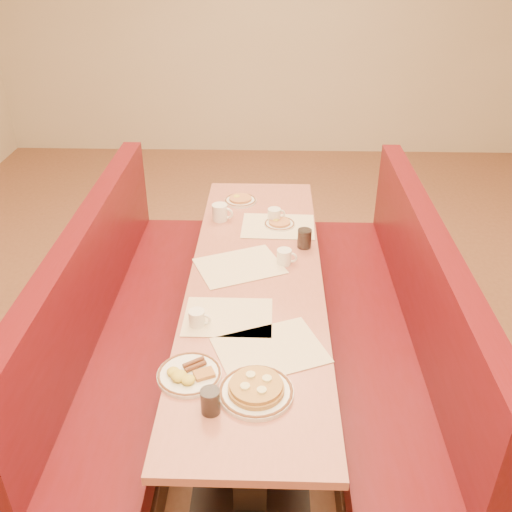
{
  "coord_description": "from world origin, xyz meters",
  "views": [
    {
      "loc": [
        0.07,
        -2.51,
        2.37
      ],
      "look_at": [
        0.0,
        0.06,
        0.85
      ],
      "focal_mm": 40.0,
      "sensor_mm": 36.0,
      "label": 1
    }
  ],
  "objects_px": {
    "coffee_mug_a": "(285,257)",
    "soda_tumbler_mid": "(304,239)",
    "eggs_plate": "(189,374)",
    "booth_left": "(126,335)",
    "booth_right": "(387,339)",
    "coffee_mug_d": "(220,212)",
    "coffee_mug_b": "(198,318)",
    "diner_table": "(256,335)",
    "pancake_plate": "(256,390)",
    "coffee_mug_c": "(275,215)",
    "soda_tumbler_near": "(210,401)"
  },
  "relations": [
    {
      "from": "coffee_mug_a",
      "to": "coffee_mug_d",
      "type": "height_order",
      "value": "coffee_mug_d"
    },
    {
      "from": "eggs_plate",
      "to": "coffee_mug_c",
      "type": "xyz_separation_m",
      "value": [
        0.35,
        1.42,
        0.03
      ]
    },
    {
      "from": "booth_right",
      "to": "coffee_mug_a",
      "type": "distance_m",
      "value": 0.74
    },
    {
      "from": "diner_table",
      "to": "coffee_mug_c",
      "type": "height_order",
      "value": "coffee_mug_c"
    },
    {
      "from": "pancake_plate",
      "to": "coffee_mug_c",
      "type": "height_order",
      "value": "coffee_mug_c"
    },
    {
      "from": "booth_left",
      "to": "coffee_mug_d",
      "type": "distance_m",
      "value": 0.95
    },
    {
      "from": "coffee_mug_b",
      "to": "coffee_mug_d",
      "type": "relative_size",
      "value": 0.78
    },
    {
      "from": "booth_left",
      "to": "eggs_plate",
      "type": "xyz_separation_m",
      "value": [
        0.48,
        -0.76,
        0.4
      ]
    },
    {
      "from": "coffee_mug_d",
      "to": "pancake_plate",
      "type": "bearing_deg",
      "value": -65.12
    },
    {
      "from": "booth_right",
      "to": "coffee_mug_c",
      "type": "height_order",
      "value": "booth_right"
    },
    {
      "from": "coffee_mug_b",
      "to": "diner_table",
      "type": "bearing_deg",
      "value": 69.85
    },
    {
      "from": "eggs_plate",
      "to": "soda_tumbler_mid",
      "type": "xyz_separation_m",
      "value": [
        0.52,
        1.1,
        0.04
      ]
    },
    {
      "from": "booth_left",
      "to": "soda_tumbler_mid",
      "type": "distance_m",
      "value": 1.15
    },
    {
      "from": "booth_right",
      "to": "eggs_plate",
      "type": "relative_size",
      "value": 9.4
    },
    {
      "from": "diner_table",
      "to": "pancake_plate",
      "type": "height_order",
      "value": "pancake_plate"
    },
    {
      "from": "coffee_mug_a",
      "to": "soda_tumbler_near",
      "type": "relative_size",
      "value": 1.08
    },
    {
      "from": "coffee_mug_a",
      "to": "coffee_mug_c",
      "type": "distance_m",
      "value": 0.51
    },
    {
      "from": "booth_right",
      "to": "coffee_mug_c",
      "type": "xyz_separation_m",
      "value": [
        -0.63,
        0.66,
        0.43
      ]
    },
    {
      "from": "coffee_mug_b",
      "to": "booth_right",
      "type": "bearing_deg",
      "value": 34.35
    },
    {
      "from": "booth_left",
      "to": "pancake_plate",
      "type": "xyz_separation_m",
      "value": [
        0.76,
        -0.85,
        0.41
      ]
    },
    {
      "from": "soda_tumbler_near",
      "to": "coffee_mug_c",
      "type": "bearing_deg",
      "value": 81.4
    },
    {
      "from": "booth_left",
      "to": "pancake_plate",
      "type": "relative_size",
      "value": 8.36
    },
    {
      "from": "booth_left",
      "to": "coffee_mug_b",
      "type": "height_order",
      "value": "booth_left"
    },
    {
      "from": "coffee_mug_a",
      "to": "coffee_mug_c",
      "type": "height_order",
      "value": "coffee_mug_c"
    },
    {
      "from": "eggs_plate",
      "to": "coffee_mug_d",
      "type": "xyz_separation_m",
      "value": [
        0.01,
        1.43,
        0.04
      ]
    },
    {
      "from": "coffee_mug_c",
      "to": "soda_tumbler_mid",
      "type": "height_order",
      "value": "soda_tumbler_mid"
    },
    {
      "from": "coffee_mug_b",
      "to": "coffee_mug_d",
      "type": "bearing_deg",
      "value": 101.05
    },
    {
      "from": "booth_right",
      "to": "soda_tumbler_mid",
      "type": "height_order",
      "value": "booth_right"
    },
    {
      "from": "coffee_mug_b",
      "to": "eggs_plate",
      "type": "bearing_deg",
      "value": -77.56
    },
    {
      "from": "booth_left",
      "to": "coffee_mug_d",
      "type": "bearing_deg",
      "value": 53.85
    },
    {
      "from": "diner_table",
      "to": "pancake_plate",
      "type": "relative_size",
      "value": 8.36
    },
    {
      "from": "coffee_mug_c",
      "to": "soda_tumbler_near",
      "type": "relative_size",
      "value": 1.07
    },
    {
      "from": "coffee_mug_b",
      "to": "soda_tumbler_mid",
      "type": "bearing_deg",
      "value": 67.05
    },
    {
      "from": "coffee_mug_d",
      "to": "soda_tumbler_near",
      "type": "xyz_separation_m",
      "value": [
        0.1,
        -1.62,
        -0.0
      ]
    },
    {
      "from": "booth_left",
      "to": "booth_right",
      "type": "relative_size",
      "value": 1.0
    },
    {
      "from": "coffee_mug_a",
      "to": "soda_tumbler_mid",
      "type": "relative_size",
      "value": 1.02
    },
    {
      "from": "coffee_mug_a",
      "to": "soda_tumbler_mid",
      "type": "bearing_deg",
      "value": 68.25
    },
    {
      "from": "diner_table",
      "to": "eggs_plate",
      "type": "distance_m",
      "value": 0.89
    },
    {
      "from": "diner_table",
      "to": "booth_right",
      "type": "distance_m",
      "value": 0.73
    },
    {
      "from": "coffee_mug_c",
      "to": "coffee_mug_d",
      "type": "height_order",
      "value": "coffee_mug_d"
    },
    {
      "from": "booth_left",
      "to": "eggs_plate",
      "type": "bearing_deg",
      "value": -57.56
    },
    {
      "from": "coffee_mug_d",
      "to": "soda_tumbler_mid",
      "type": "height_order",
      "value": "soda_tumbler_mid"
    },
    {
      "from": "diner_table",
      "to": "booth_right",
      "type": "relative_size",
      "value": 1.0
    },
    {
      "from": "pancake_plate",
      "to": "coffee_mug_a",
      "type": "height_order",
      "value": "coffee_mug_a"
    },
    {
      "from": "soda_tumbler_mid",
      "to": "diner_table",
      "type": "bearing_deg",
      "value": -127.94
    },
    {
      "from": "diner_table",
      "to": "pancake_plate",
      "type": "xyz_separation_m",
      "value": [
        0.03,
        -0.85,
        0.4
      ]
    },
    {
      "from": "coffee_mug_d",
      "to": "booth_left",
      "type": "bearing_deg",
      "value": -111.21
    },
    {
      "from": "diner_table",
      "to": "booth_left",
      "type": "bearing_deg",
      "value": 180.0
    },
    {
      "from": "pancake_plate",
      "to": "soda_tumbler_near",
      "type": "xyz_separation_m",
      "value": [
        -0.17,
        -0.1,
        0.03
      ]
    },
    {
      "from": "booth_left",
      "to": "booth_right",
      "type": "height_order",
      "value": "same"
    }
  ]
}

